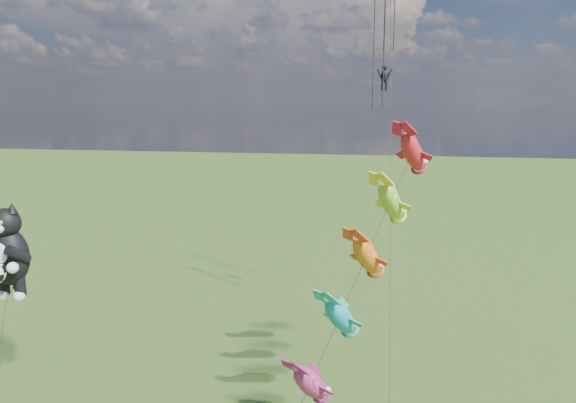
# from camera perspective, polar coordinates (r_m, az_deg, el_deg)

# --- Properties ---
(cat_kite_rig) EXTENTS (2.51, 4.14, 11.10)m
(cat_kite_rig) POSITION_cam_1_polar(r_m,az_deg,el_deg) (33.90, -26.72, -4.59)
(cat_kite_rig) COLOR brown
(cat_kite_rig) RESTS_ON ground
(fish_windsock_rig) EXTENTS (7.49, 14.20, 16.41)m
(fish_windsock_rig) POSITION_cam_1_polar(r_m,az_deg,el_deg) (26.55, 7.96, -5.56)
(fish_windsock_rig) COLOR brown
(fish_windsock_rig) RESTS_ON ground
(parafoil_rig) EXTENTS (2.12, 17.48, 27.28)m
(parafoil_rig) POSITION_cam_1_polar(r_m,az_deg,el_deg) (39.51, 9.84, 14.32)
(parafoil_rig) COLOR brown
(parafoil_rig) RESTS_ON ground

